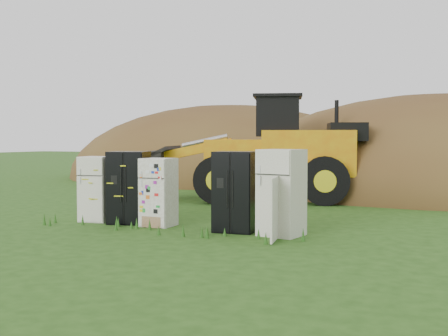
# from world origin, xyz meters

# --- Properties ---
(ground) EXTENTS (120.00, 120.00, 0.00)m
(ground) POSITION_xyz_m (0.00, 0.00, 0.00)
(ground) COLOR #224612
(ground) RESTS_ON ground
(fridge_leftmost) EXTENTS (0.82, 0.80, 1.62)m
(fridge_leftmost) POSITION_xyz_m (-2.44, -0.00, 0.81)
(fridge_leftmost) COLOR white
(fridge_leftmost) RESTS_ON ground
(fridge_black_side) EXTENTS (1.07, 0.94, 1.75)m
(fridge_black_side) POSITION_xyz_m (-1.49, 0.03, 0.88)
(fridge_black_side) COLOR black
(fridge_black_side) RESTS_ON ground
(fridge_sticker) EXTENTS (0.74, 0.69, 1.60)m
(fridge_sticker) POSITION_xyz_m (-0.62, -0.02, 0.80)
(fridge_sticker) COLOR white
(fridge_sticker) RESTS_ON ground
(fridge_black_right) EXTENTS (0.97, 0.84, 1.78)m
(fridge_black_right) POSITION_xyz_m (1.35, 0.03, 0.89)
(fridge_black_right) COLOR black
(fridge_black_right) RESTS_ON ground
(fridge_open_door) EXTENTS (0.95, 0.90, 1.84)m
(fridge_open_door) POSITION_xyz_m (2.44, -0.03, 0.92)
(fridge_open_door) COLOR white
(fridge_open_door) RESTS_ON ground
(wheel_loader) EXTENTS (7.80, 5.10, 3.51)m
(wheel_loader) POSITION_xyz_m (-0.75, 6.05, 1.75)
(wheel_loader) COLOR #CA9D0D
(wheel_loader) RESTS_ON ground
(dirt_mound_right) EXTENTS (16.96, 12.44, 7.58)m
(dirt_mound_right) POSITION_xyz_m (4.65, 11.88, 0.00)
(dirt_mound_right) COLOR #4E3119
(dirt_mound_right) RESTS_ON ground
(dirt_mound_left) EXTENTS (17.24, 12.93, 7.57)m
(dirt_mound_left) POSITION_xyz_m (-5.76, 14.83, 0.00)
(dirt_mound_left) COLOR #4E3119
(dirt_mound_left) RESTS_ON ground
(dirt_mound_back) EXTENTS (16.35, 10.90, 6.57)m
(dirt_mound_back) POSITION_xyz_m (0.57, 18.31, 0.00)
(dirt_mound_back) COLOR #4E3119
(dirt_mound_back) RESTS_ON ground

